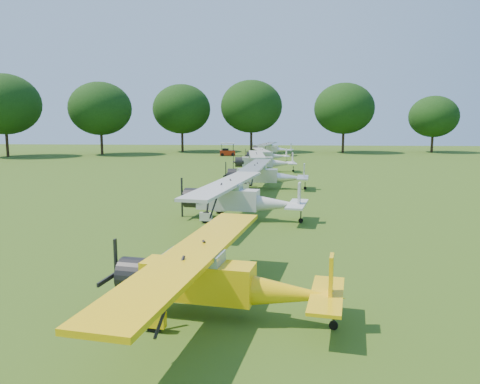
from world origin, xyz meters
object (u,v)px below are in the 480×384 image
object	(u,v)px
aircraft_6	(265,154)
aircraft_5	(262,160)
aircraft_3	(237,196)
aircraft_4	(263,173)
aircraft_7	(271,148)
golf_cart	(227,152)
aircraft_2	(215,276)

from	to	relation	value
aircraft_6	aircraft_5	bearing A→B (deg)	-100.40
aircraft_3	aircraft_6	world-z (taller)	aircraft_3
aircraft_4	aircraft_7	distance (m)	37.47
golf_cart	aircraft_6	bearing A→B (deg)	-67.07
aircraft_5	aircraft_3	bearing A→B (deg)	-95.89
aircraft_5	aircraft_7	distance (m)	24.55
aircraft_5	aircraft_6	bearing A→B (deg)	85.21
aircraft_2	golf_cart	bearing A→B (deg)	105.02
aircraft_6	golf_cart	distance (m)	12.98
aircraft_4	aircraft_6	world-z (taller)	aircraft_4
aircraft_3	aircraft_5	bearing A→B (deg)	98.16
aircraft_2	aircraft_6	distance (m)	51.26
aircraft_7	golf_cart	world-z (taller)	aircraft_7
aircraft_6	aircraft_3	bearing A→B (deg)	-101.15
aircraft_7	golf_cart	bearing A→B (deg)	-159.96
golf_cart	aircraft_3	bearing A→B (deg)	-90.37
aircraft_4	aircraft_5	bearing A→B (deg)	96.61
aircraft_7	aircraft_2	bearing A→B (deg)	-81.81
aircraft_3	aircraft_7	world-z (taller)	aircraft_3
aircraft_4	golf_cart	distance (m)	36.74
aircraft_2	aircraft_5	xyz separation A→B (m)	(0.35, 39.34, 0.02)
aircraft_4	aircraft_7	bearing A→B (deg)	94.07
aircraft_2	aircraft_3	world-z (taller)	aircraft_3
aircraft_5	golf_cart	world-z (taller)	aircraft_5
aircraft_2	aircraft_5	size ratio (longest dim) A/B	0.99
aircraft_2	aircraft_3	distance (m)	13.79
aircraft_6	golf_cart	xyz separation A→B (m)	(-6.44, 11.26, -0.42)
aircraft_4	aircraft_7	xyz separation A→B (m)	(0.34, 37.47, -0.05)
aircraft_6	aircraft_4	bearing A→B (deg)	-99.02
aircraft_2	aircraft_4	bearing A→B (deg)	97.84
aircraft_3	aircraft_2	bearing A→B (deg)	-78.30
aircraft_5	aircraft_7	size ratio (longest dim) A/B	1.04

